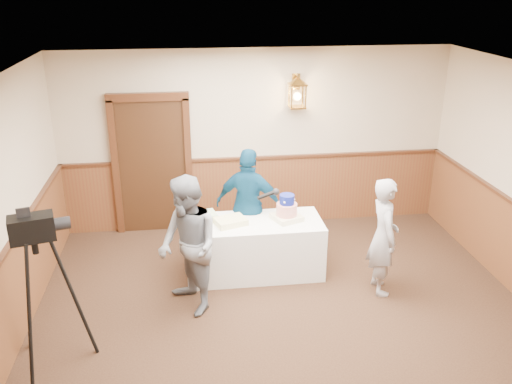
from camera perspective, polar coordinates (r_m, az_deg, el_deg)
ground at (r=5.97m, az=4.56°, el=-17.26°), size 7.00×7.00×0.00m
room_shell at (r=5.55m, az=3.52°, el=-2.01°), size 6.02×7.02×2.81m
display_table at (r=7.31m, az=-0.21°, el=-5.82°), size 1.80×0.80×0.75m
tiered_cake at (r=7.16m, az=3.25°, el=-1.90°), size 0.45×0.45×0.35m
sheet_cake_yellow at (r=7.06m, az=-2.70°, el=-3.10°), size 0.46×0.40×0.08m
sheet_cake_green at (r=7.24m, az=-5.59°, el=-2.55°), size 0.40×0.35×0.08m
interviewer at (r=6.36m, az=-7.13°, el=-5.68°), size 1.58×1.01×1.68m
baker at (r=6.91m, az=13.26°, el=-4.56°), size 0.38×0.57×1.52m
assistant_p at (r=7.47m, az=-0.70°, el=-1.46°), size 1.03×0.75×1.63m
tv_camera_rig at (r=5.88m, az=-21.40°, el=-10.63°), size 0.66×0.61×1.68m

